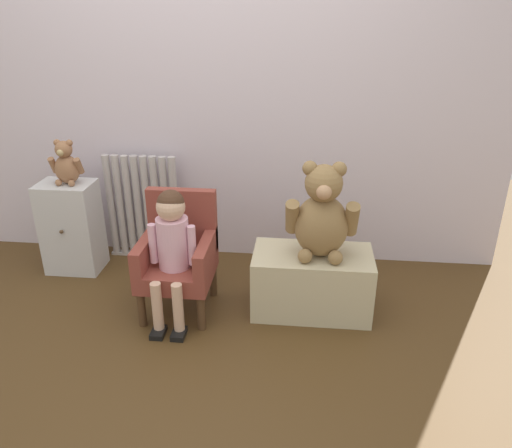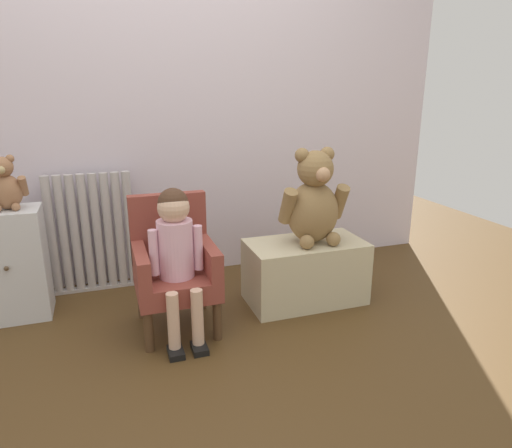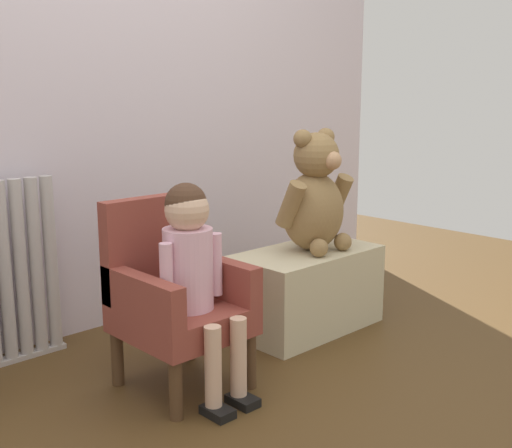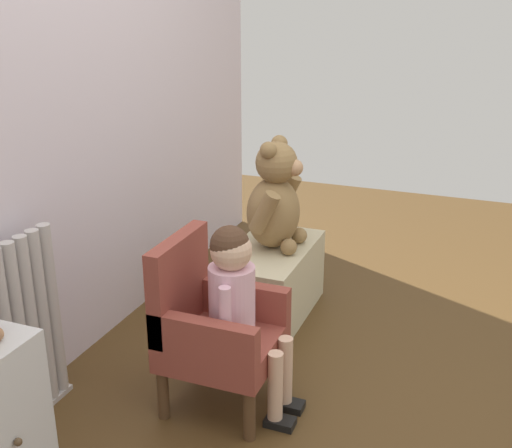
{
  "view_description": "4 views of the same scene",
  "coord_description": "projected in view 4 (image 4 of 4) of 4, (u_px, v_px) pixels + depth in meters",
  "views": [
    {
      "loc": [
        0.64,
        -1.91,
        1.6
      ],
      "look_at": [
        0.38,
        0.52,
        0.51
      ],
      "focal_mm": 35.0,
      "sensor_mm": 36.0,
      "label": 1
    },
    {
      "loc": [
        -0.34,
        -1.66,
        1.18
      ],
      "look_at": [
        0.39,
        0.49,
        0.5
      ],
      "focal_mm": 32.0,
      "sensor_mm": 36.0,
      "label": 2
    },
    {
      "loc": [
        -1.33,
        -1.27,
        1.03
      ],
      "look_at": [
        0.31,
        0.44,
        0.54
      ],
      "focal_mm": 45.0,
      "sensor_mm": 36.0,
      "label": 3
    },
    {
      "loc": [
        -1.96,
        -0.44,
        1.51
      ],
      "look_at": [
        0.41,
        0.48,
        0.58
      ],
      "focal_mm": 45.0,
      "sensor_mm": 36.0,
      "label": 4
    }
  ],
  "objects": [
    {
      "name": "ground_plane",
      "position": [
        337.0,
        422.0,
        2.38
      ],
      "size": [
        6.0,
        6.0,
        0.0
      ],
      "primitive_type": "plane",
      "color": "#4B3318"
    },
    {
      "name": "back_wall",
      "position": [
        38.0,
        78.0,
        2.37
      ],
      "size": [
        3.8,
        0.05,
        2.4
      ],
      "primitive_type": "cube",
      "color": "silver",
      "rests_on": "ground_plane"
    },
    {
      "name": "radiator",
      "position": [
        14.0,
        340.0,
        2.25
      ],
      "size": [
        0.5,
        0.05,
        0.71
      ],
      "color": "#B7B1AD",
      "rests_on": "ground_plane"
    },
    {
      "name": "child_armchair",
      "position": [
        211.0,
        325.0,
        2.39
      ],
      "size": [
        0.39,
        0.41,
        0.66
      ],
      "color": "brown",
      "rests_on": "ground_plane"
    },
    {
      "name": "child_figure",
      "position": [
        238.0,
        294.0,
        2.3
      ],
      "size": [
        0.25,
        0.35,
        0.73
      ],
      "color": "#E1ADC1",
      "rests_on": "ground_plane"
    },
    {
      "name": "low_bench",
      "position": [
        270.0,
        282.0,
        3.11
      ],
      "size": [
        0.65,
        0.36,
        0.35
      ],
      "primitive_type": "cube",
      "color": "#C3B790",
      "rests_on": "ground_plane"
    },
    {
      "name": "large_teddy_bear",
      "position": [
        275.0,
        200.0,
        2.99
      ],
      "size": [
        0.38,
        0.27,
        0.52
      ],
      "color": "olive",
      "rests_on": "low_bench"
    }
  ]
}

